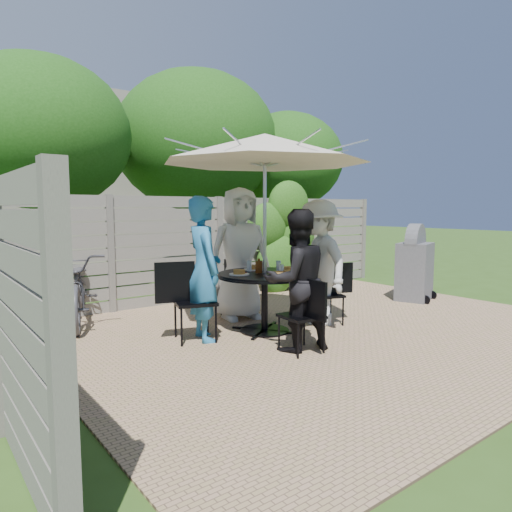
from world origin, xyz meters
TOP-DOWN VIEW (x-y plane):
  - backyard_envelope at (0.09, 10.29)m, footprint 60.00×60.00m
  - patio_table at (-0.81, 0.65)m, footprint 1.45×1.45m
  - umbrella at (-0.81, 0.65)m, footprint 3.17×3.17m
  - chair_back at (-0.60, 1.59)m, footprint 0.46×0.63m
  - person_back at (-0.63, 1.46)m, footprint 1.06×0.81m
  - chair_left at (-1.75, 0.86)m, footprint 0.77×0.60m
  - person_left at (-1.62, 0.83)m, footprint 0.56×0.73m
  - chair_front at (-1.01, -0.29)m, footprint 0.46×0.65m
  - person_front at (-0.99, -0.16)m, footprint 0.91×0.77m
  - chair_right at (0.13, 0.44)m, footprint 0.67×0.53m
  - person_right at (0.00, 0.47)m, footprint 0.88×1.25m
  - plate_back at (-0.73, 1.00)m, footprint 0.26×0.26m
  - plate_left at (-1.16, 0.73)m, footprint 0.26×0.26m
  - plate_front at (-0.89, 0.30)m, footprint 0.26×0.26m
  - plate_right at (-0.46, 0.57)m, footprint 0.26×0.26m
  - plate_extra at (-0.70, 0.32)m, footprint 0.24×0.24m
  - glass_back at (-0.85, 0.93)m, footprint 0.07×0.07m
  - glass_front at (-0.76, 0.37)m, footprint 0.07×0.07m
  - glass_right at (-0.53, 0.70)m, footprint 0.07×0.07m
  - syrup_jug at (-0.86, 0.71)m, footprint 0.09×0.09m
  - coffee_cup at (-0.66, 0.84)m, footprint 0.08×0.08m
  - bicycle at (-2.59, 2.60)m, footprint 1.30×2.10m
  - bbq_grill at (2.61, 0.68)m, footprint 0.81×0.71m

SIDE VIEW (x-z plane):
  - chair_back at x=-0.60m, z-range -0.17..0.68m
  - chair_front at x=-1.01m, z-range -0.17..0.70m
  - chair_right at x=0.13m, z-range -0.17..0.70m
  - chair_left at x=-1.75m, z-range -0.20..0.80m
  - bicycle at x=-2.59m, z-range 0.00..1.04m
  - patio_table at x=-0.81m, z-range 0.16..0.95m
  - bbq_grill at x=2.61m, z-range -0.06..1.31m
  - person_front at x=-0.99m, z-range 0.00..1.63m
  - plate_extra at x=-0.70m, z-range 0.79..0.85m
  - plate_back at x=-0.73m, z-range 0.79..0.85m
  - plate_left at x=-1.16m, z-range 0.79..0.85m
  - plate_front at x=-0.89m, z-range 0.79..0.85m
  - plate_right at x=-0.46m, z-range 0.79..0.85m
  - coffee_cup at x=-0.66m, z-range 0.80..0.92m
  - glass_back at x=-0.85m, z-range 0.80..0.94m
  - glass_front at x=-0.76m, z-range 0.80..0.94m
  - glass_right at x=-0.53m, z-range 0.80..0.94m
  - syrup_jug at x=-0.86m, z-range 0.80..0.96m
  - person_right at x=0.00m, z-range 0.00..1.76m
  - person_left at x=-1.62m, z-range 0.00..1.79m
  - person_back at x=-0.63m, z-range 0.00..1.94m
  - umbrella at x=-0.81m, z-range 1.10..3.68m
  - backyard_envelope at x=0.09m, z-range 0.11..5.11m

